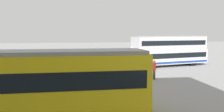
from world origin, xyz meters
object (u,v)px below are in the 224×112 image
(pedestrian_crossing, at_px, (154,68))
(tram_yellow, at_px, (4,84))
(info_sign, at_px, (68,60))
(double_decker_bus, at_px, (170,51))
(pedestrian_near_railing, at_px, (124,68))

(pedestrian_crossing, bearing_deg, tram_yellow, 36.32)
(pedestrian_crossing, relative_size, info_sign, 0.71)
(pedestrian_crossing, xyz_separation_m, info_sign, (7.81, -2.33, 0.69))
(double_decker_bus, height_order, info_sign, double_decker_bus)
(tram_yellow, distance_m, pedestrian_near_railing, 12.26)
(double_decker_bus, xyz_separation_m, pedestrian_near_railing, (7.76, 6.97, -1.03))
(pedestrian_crossing, bearing_deg, pedestrian_near_railing, -23.38)
(pedestrian_near_railing, relative_size, pedestrian_crossing, 0.92)
(pedestrian_near_railing, height_order, info_sign, info_sign)
(pedestrian_near_railing, relative_size, info_sign, 0.65)
(double_decker_bus, height_order, tram_yellow, double_decker_bus)
(pedestrian_near_railing, bearing_deg, tram_yellow, 48.06)
(tram_yellow, xyz_separation_m, info_sign, (-3.01, -10.29, -0.02))
(tram_yellow, bearing_deg, double_decker_bus, -134.76)
(double_decker_bus, xyz_separation_m, pedestrian_crossing, (5.11, 8.11, -0.93))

